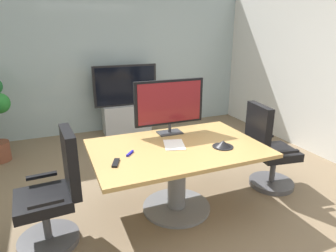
# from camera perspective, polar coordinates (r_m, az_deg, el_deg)

# --- Properties ---
(ground_plane) EXTENTS (7.29, 7.29, 0.00)m
(ground_plane) POSITION_cam_1_polar(r_m,az_deg,el_deg) (3.40, 2.17, -16.14)
(ground_plane) COLOR #7A664C
(wall_back_glass_partition) EXTENTS (5.48, 0.10, 2.73)m
(wall_back_glass_partition) POSITION_cam_1_polar(r_m,az_deg,el_deg) (5.84, -10.86, 12.53)
(wall_back_glass_partition) COLOR #9EB2B7
(wall_back_glass_partition) RESTS_ON ground
(conference_table) EXTENTS (1.78, 1.18, 0.75)m
(conference_table) POSITION_cam_1_polar(r_m,az_deg,el_deg) (3.17, 1.74, -7.32)
(conference_table) COLOR #B2894C
(conference_table) RESTS_ON ground
(office_chair_left) EXTENTS (0.61, 0.59, 1.09)m
(office_chair_left) POSITION_cam_1_polar(r_m,az_deg,el_deg) (2.94, -21.31, -13.02)
(office_chair_left) COLOR #4C4C51
(office_chair_left) RESTS_ON ground
(office_chair_right) EXTENTS (0.63, 0.60, 1.09)m
(office_chair_right) POSITION_cam_1_polar(r_m,az_deg,el_deg) (3.86, 18.96, -5.10)
(office_chair_right) COLOR #4C4C51
(office_chair_right) RESTS_ON ground
(tv_monitor) EXTENTS (0.84, 0.18, 0.64)m
(tv_monitor) POSITION_cam_1_polar(r_m,az_deg,el_deg) (3.37, 0.29, 4.37)
(tv_monitor) COLOR #333338
(tv_monitor) RESTS_ON conference_table
(wall_display_unit) EXTENTS (1.20, 0.36, 1.31)m
(wall_display_unit) POSITION_cam_1_polar(r_m,az_deg,el_deg) (5.70, -8.12, 3.05)
(wall_display_unit) COLOR #B7BABC
(wall_display_unit) RESTS_ON ground
(conference_phone) EXTENTS (0.22, 0.22, 0.07)m
(conference_phone) POSITION_cam_1_polar(r_m,az_deg,el_deg) (3.11, 10.69, -3.51)
(conference_phone) COLOR black
(conference_phone) RESTS_ON conference_table
(remote_control) EXTENTS (0.11, 0.18, 0.02)m
(remote_control) POSITION_cam_1_polar(r_m,az_deg,el_deg) (2.74, -10.17, -7.09)
(remote_control) COLOR black
(remote_control) RESTS_ON conference_table
(whiteboard_marker) EXTENTS (0.10, 0.11, 0.02)m
(whiteboard_marker) POSITION_cam_1_polar(r_m,az_deg,el_deg) (2.92, -7.44, -5.32)
(whiteboard_marker) COLOR #1919A5
(whiteboard_marker) RESTS_ON conference_table
(paper_notepad) EXTENTS (0.28, 0.35, 0.01)m
(paper_notepad) POSITION_cam_1_polar(r_m,az_deg,el_deg) (3.12, 1.20, -3.67)
(paper_notepad) COLOR white
(paper_notepad) RESTS_ON conference_table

